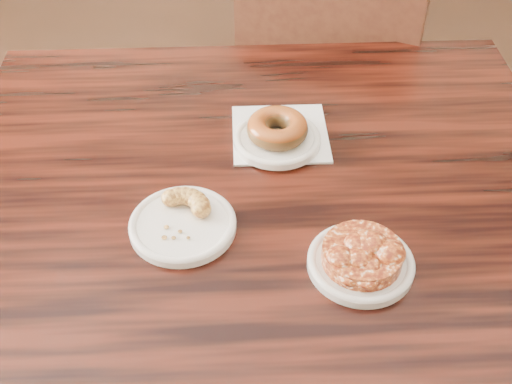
# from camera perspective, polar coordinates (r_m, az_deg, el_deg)

# --- Properties ---
(cafe_table) EXTENTS (1.16, 1.16, 0.75)m
(cafe_table) POSITION_cam_1_polar(r_m,az_deg,el_deg) (1.25, 0.77, -14.40)
(cafe_table) COLOR black
(cafe_table) RESTS_ON floor
(chair_far) EXTENTS (0.57, 0.57, 0.90)m
(chair_far) POSITION_cam_1_polar(r_m,az_deg,el_deg) (1.76, 7.41, 8.72)
(chair_far) COLOR black
(chair_far) RESTS_ON floor
(napkin) EXTENTS (0.19, 0.19, 0.00)m
(napkin) POSITION_cam_1_polar(r_m,az_deg,el_deg) (1.11, 2.15, 5.20)
(napkin) COLOR white
(napkin) RESTS_ON cafe_table
(plate_donut) EXTENTS (0.15, 0.15, 0.01)m
(plate_donut) POSITION_cam_1_polar(r_m,az_deg,el_deg) (1.08, 1.88, 4.67)
(plate_donut) COLOR white
(plate_donut) RESTS_ON napkin
(plate_cruller) EXTENTS (0.16, 0.16, 0.01)m
(plate_cruller) POSITION_cam_1_polar(r_m,az_deg,el_deg) (0.94, -6.53, -2.96)
(plate_cruller) COLOR white
(plate_cruller) RESTS_ON cafe_table
(plate_fritter) EXTENTS (0.15, 0.15, 0.01)m
(plate_fritter) POSITION_cam_1_polar(r_m,az_deg,el_deg) (0.90, 9.27, -6.29)
(plate_fritter) COLOR silver
(plate_fritter) RESTS_ON cafe_table
(glazed_donut) EXTENTS (0.10, 0.10, 0.04)m
(glazed_donut) POSITION_cam_1_polar(r_m,az_deg,el_deg) (1.07, 1.91, 5.68)
(glazed_donut) COLOR brown
(glazed_donut) RESTS_ON plate_donut
(apple_fritter) EXTENTS (0.15, 0.15, 0.04)m
(apple_fritter) POSITION_cam_1_polar(r_m,az_deg,el_deg) (0.88, 9.45, -5.27)
(apple_fritter) COLOR #471207
(apple_fritter) RESTS_ON plate_fritter
(cruller_fragment) EXTENTS (0.10, 0.10, 0.03)m
(cruller_fragment) POSITION_cam_1_polar(r_m,az_deg,el_deg) (0.93, -6.62, -2.13)
(cruller_fragment) COLOR brown
(cruller_fragment) RESTS_ON plate_cruller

